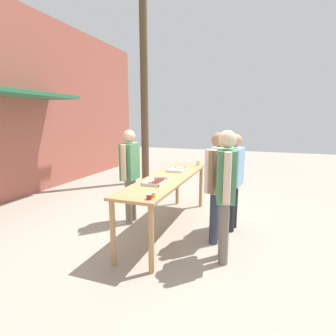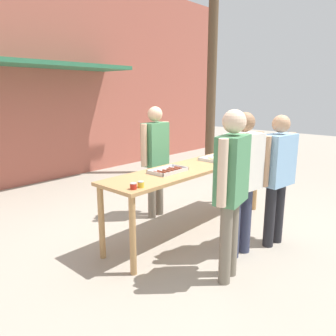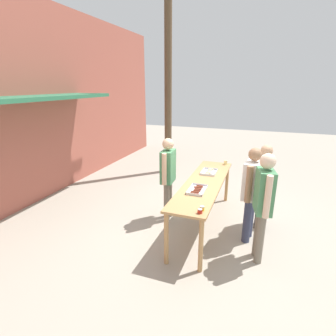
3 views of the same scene
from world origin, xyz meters
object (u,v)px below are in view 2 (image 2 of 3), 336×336
object	(u,v)px
condiment_jar_ketchup	(141,184)
person_server_behind_table	(155,152)
beer_cup	(252,152)
person_customer_waiting_in_line	(242,174)
food_tray_buns	(215,158)
person_customer_holding_hotdog	(232,182)
person_customer_with_cup	(278,170)
utility_pole	(214,12)
food_tray_sausages	(168,171)
condiment_jar_mustard	(133,186)

from	to	relation	value
condiment_jar_ketchup	person_server_behind_table	distance (m)	1.54
beer_cup	person_customer_waiting_in_line	size ratio (longest dim) A/B	0.06
food_tray_buns	condiment_jar_ketchup	world-z (taller)	condiment_jar_ketchup
person_customer_holding_hotdog	person_customer_with_cup	size ratio (longest dim) A/B	1.06
beer_cup	person_server_behind_table	world-z (taller)	person_server_behind_table
utility_pole	person_customer_with_cup	bearing A→B (deg)	-132.83
food_tray_buns	person_customer_waiting_in_line	size ratio (longest dim) A/B	0.26
food_tray_sausages	person_customer_with_cup	world-z (taller)	person_customer_with_cup
condiment_jar_mustard	person_customer_with_cup	size ratio (longest dim) A/B	0.04
food_tray_sausages	food_tray_buns	size ratio (longest dim) A/B	1.11
food_tray_buns	condiment_jar_mustard	distance (m)	1.83
food_tray_buns	beer_cup	size ratio (longest dim) A/B	4.58
person_server_behind_table	utility_pole	world-z (taller)	utility_pole
person_customer_holding_hotdog	person_customer_waiting_in_line	xyz separation A→B (m)	(0.54, 0.19, -0.05)
condiment_jar_mustard	person_customer_with_cup	bearing A→B (deg)	-27.13
food_tray_buns	condiment_jar_mustard	bearing A→B (deg)	-172.55
condiment_jar_ketchup	person_customer_waiting_in_line	bearing A→B (deg)	-32.89
condiment_jar_ketchup	utility_pole	size ratio (longest dim) A/B	0.01
person_customer_waiting_in_line	person_customer_with_cup	bearing A→B (deg)	170.03
food_tray_sausages	person_customer_holding_hotdog	distance (m)	1.10
condiment_jar_mustard	beer_cup	bearing A→B (deg)	0.06
beer_cup	person_customer_waiting_in_line	xyz separation A→B (m)	(-1.44, -0.64, 0.03)
food_tray_buns	utility_pole	world-z (taller)	utility_pole
condiment_jar_ketchup	person_customer_waiting_in_line	world-z (taller)	person_customer_waiting_in_line
food_tray_buns	person_customer_waiting_in_line	world-z (taller)	person_customer_waiting_in_line
person_customer_waiting_in_line	beer_cup	bearing A→B (deg)	-147.04
condiment_jar_ketchup	utility_pole	world-z (taller)	utility_pole
person_customer_holding_hotdog	person_customer_with_cup	distance (m)	1.08
food_tray_sausages	condiment_jar_mustard	size ratio (longest dim) A/B	6.90
food_tray_sausages	condiment_jar_mustard	bearing A→B (deg)	-163.25
beer_cup	person_customer_waiting_in_line	world-z (taller)	person_customer_waiting_in_line
condiment_jar_ketchup	person_customer_holding_hotdog	world-z (taller)	person_customer_holding_hotdog
food_tray_sausages	person_customer_waiting_in_line	world-z (taller)	person_customer_waiting_in_line
utility_pole	condiment_jar_mustard	bearing A→B (deg)	-154.52
food_tray_sausages	person_server_behind_table	xyz separation A→B (m)	(0.51, 0.72, 0.08)
person_server_behind_table	person_customer_waiting_in_line	distance (m)	1.61
person_customer_waiting_in_line	utility_pole	world-z (taller)	utility_pole
condiment_jar_ketchup	beer_cup	world-z (taller)	beer_cup
person_server_behind_table	person_customer_holding_hotdog	size ratio (longest dim) A/B	0.97
condiment_jar_ketchup	beer_cup	distance (m)	2.42
person_customer_with_cup	condiment_jar_mustard	bearing A→B (deg)	-19.00
food_tray_buns	condiment_jar_ketchup	size ratio (longest dim) A/B	6.22
condiment_jar_mustard	utility_pole	world-z (taller)	utility_pole
food_tray_buns	person_customer_with_cup	bearing A→B (deg)	-101.28
condiment_jar_mustard	utility_pole	bearing A→B (deg)	25.48
person_customer_with_cup	condiment_jar_ketchup	bearing A→B (deg)	-20.20
condiment_jar_mustard	person_customer_waiting_in_line	xyz separation A→B (m)	(1.08, -0.64, 0.04)
person_server_behind_table	food_tray_buns	bearing A→B (deg)	-57.46
utility_pole	food_tray_buns	bearing A→B (deg)	-143.65
person_customer_holding_hotdog	food_tray_sausages	bearing A→B (deg)	-114.55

